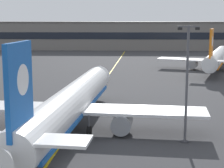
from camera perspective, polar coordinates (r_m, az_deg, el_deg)
ground_plane at (r=36.11m, az=-7.12°, el=-12.03°), size 400.00×400.00×0.00m
taxiway_centreline at (r=64.70m, az=-2.88°, el=-2.10°), size 10.27×179.74×0.01m
airliner_foreground at (r=45.34m, az=-6.25°, el=-3.00°), size 32.31×41.52×11.65m
airliner_background at (r=101.31m, az=15.35°, el=3.74°), size 30.25×38.26×11.05m
apron_lamp_post at (r=41.39m, az=11.10°, el=0.24°), size 2.24×0.90×12.65m
terminal_building at (r=163.38m, az=-2.61°, el=7.23°), size 149.26×12.40×11.71m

